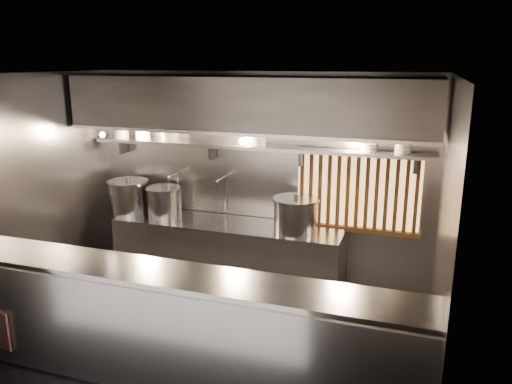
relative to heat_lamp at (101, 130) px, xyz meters
The scene contains 23 objects.
floor 2.93m from the heat_lamp, 24.14° to the right, with size 4.50×4.50×0.00m, color black.
ceiling 2.21m from the heat_lamp, 24.14° to the right, with size 4.50×4.50×0.00m, color black.
wall_back 2.11m from the heat_lamp, 18.89° to the left, with size 4.50×4.50×0.00m, color gray.
wall_left 1.14m from the heat_lamp, 112.49° to the right, with size 3.00×3.00×0.00m, color gray.
wall_right 4.29m from the heat_lamp, 11.59° to the right, with size 3.00×3.00×0.00m, color gray.
serving_counter 3.02m from the heat_lamp, 43.63° to the right, with size 4.50×0.56×1.13m.
cooking_bench 2.29m from the heat_lamp, ahead, with size 3.00×0.70×0.90m, color #96969B.
bowl_shelf 1.96m from the heat_lamp, 13.90° to the left, with size 4.40×0.34×0.04m, color #96969B.
exhaust_hood 1.95m from the heat_lamp, ahead, with size 4.40×0.81×0.65m.
wood_screen 3.33m from the heat_lamp, 10.67° to the left, with size 1.56×0.09×1.04m.
faucet_left 1.18m from the heat_lamp, 34.60° to the left, with size 0.04×0.30×0.50m.
faucet_right 1.71m from the heat_lamp, 19.61° to the left, with size 0.04×0.30×0.50m.
heat_lamp is the anchor object (origin of this frame).
pendant_bulb 1.83m from the heat_lamp, 11.00° to the left, with size 0.09×0.09×0.19m.
stock_pot_left 1.00m from the heat_lamp, 63.69° to the left, with size 0.67×0.67×0.49m.
stock_pot_mid 1.23m from the heat_lamp, 25.44° to the left, with size 0.53×0.53×0.43m.
stock_pot_right 2.70m from the heat_lamp, ahead, with size 0.57×0.57×0.47m.
bowl_stack_0 0.48m from the heat_lamp, 92.33° to the left, with size 0.22×0.22×0.13m.
bowl_stack_1 0.57m from the heat_lamp, 55.88° to the left, with size 0.21×0.21×0.17m.
bowl_stack_2 0.86m from the heat_lamp, 33.34° to the left, with size 0.21×0.21×0.17m.
bowl_stack_3 2.01m from the heat_lamp, 13.54° to the left, with size 0.22×0.22×0.17m.
bowl_stack_4 3.34m from the heat_lamp, ahead, with size 0.20×0.20×0.09m.
bowl_stack_5 3.73m from the heat_lamp, ahead, with size 0.20×0.20×0.13m.
Camera 1 is at (2.01, -4.54, 2.93)m, focal length 35.00 mm.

